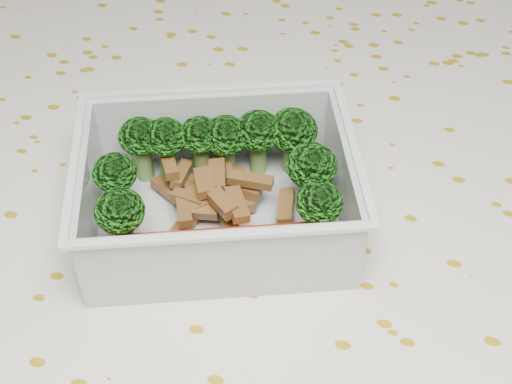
# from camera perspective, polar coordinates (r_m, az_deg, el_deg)

# --- Properties ---
(dining_table) EXTENTS (1.40, 0.90, 0.75)m
(dining_table) POSITION_cam_1_polar(r_m,az_deg,el_deg) (0.56, -0.55, -8.59)
(dining_table) COLOR brown
(dining_table) RESTS_ON ground
(tablecloth) EXTENTS (1.46, 0.96, 0.19)m
(tablecloth) POSITION_cam_1_polar(r_m,az_deg,el_deg) (0.52, -0.59, -5.26)
(tablecloth) COLOR silver
(tablecloth) RESTS_ON dining_table
(lunch_container) EXTENTS (0.22, 0.19, 0.06)m
(lunch_container) POSITION_cam_1_polar(r_m,az_deg,el_deg) (0.47, -3.05, -0.63)
(lunch_container) COLOR silver
(lunch_container) RESTS_ON tablecloth
(broccoli_florets) EXTENTS (0.16, 0.14, 0.05)m
(broccoli_florets) POSITION_cam_1_polar(r_m,az_deg,el_deg) (0.48, -2.69, 2.80)
(broccoli_florets) COLOR #608C3F
(broccoli_florets) RESTS_ON lunch_container
(meat_pile) EXTENTS (0.11, 0.08, 0.03)m
(meat_pile) POSITION_cam_1_polar(r_m,az_deg,el_deg) (0.48, -3.33, 0.05)
(meat_pile) COLOR brown
(meat_pile) RESTS_ON lunch_container
(sausage) EXTENTS (0.15, 0.07, 0.03)m
(sausage) POSITION_cam_1_polar(r_m,az_deg,el_deg) (0.45, -2.29, -4.40)
(sausage) COLOR red
(sausage) RESTS_ON lunch_container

